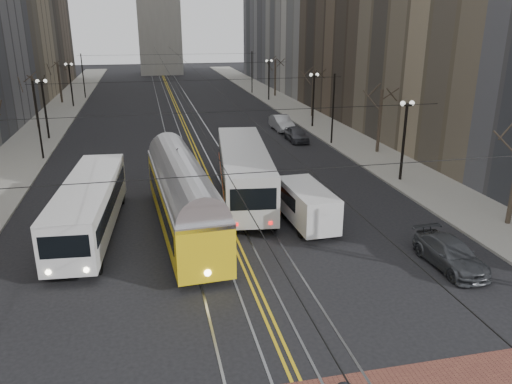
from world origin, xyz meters
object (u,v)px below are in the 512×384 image
rear_bus (244,174)px  sedan_silver (281,123)px  transit_bus (90,209)px  sedan_parked (450,254)px  sedan_grey (296,134)px  streetcar (183,203)px  cargo_van (307,207)px

rear_bus → sedan_silver: bearing=75.2°
transit_bus → sedan_parked: (17.01, -7.71, -0.83)m
transit_bus → sedan_parked: 18.70m
sedan_silver → rear_bus: bearing=-113.2°
transit_bus → sedan_parked: bearing=-19.8°
transit_bus → rear_bus: bearing=27.3°
sedan_grey → rear_bus: bearing=-118.5°
sedan_silver → sedan_parked: (-0.49, -32.15, -0.13)m
rear_bus → streetcar: bearing=-126.8°
transit_bus → sedan_grey: transit_bus is taller
cargo_van → rear_bus: bearing=113.1°
cargo_van → transit_bus: bearing=170.4°
sedan_silver → sedan_parked: 32.16m
cargo_van → sedan_grey: 21.40m
cargo_van → streetcar: bearing=170.1°
rear_bus → sedan_grey: 17.33m
streetcar → sedan_parked: (12.00, -7.10, -0.97)m
streetcar → sedan_grey: 23.38m
transit_bus → sedan_parked: transit_bus is taller
streetcar → sedan_parked: size_ratio=3.04×
rear_bus → sedan_parked: rear_bus is taller
transit_bus → sedan_silver: bearing=59.0°
sedan_silver → sedan_grey: bearing=-91.1°
sedan_silver → sedan_parked: size_ratio=1.05×
transit_bus → sedan_grey: bearing=52.1°
sedan_parked → cargo_van: bearing=128.3°
transit_bus → streetcar: bearing=-2.4°
sedan_parked → sedan_grey: bearing=87.6°
streetcar → sedan_grey: (12.53, 19.72, -0.93)m
sedan_parked → streetcar: bearing=148.1°
sedan_parked → rear_bus: bearing=122.3°
transit_bus → sedan_silver: size_ratio=2.50×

